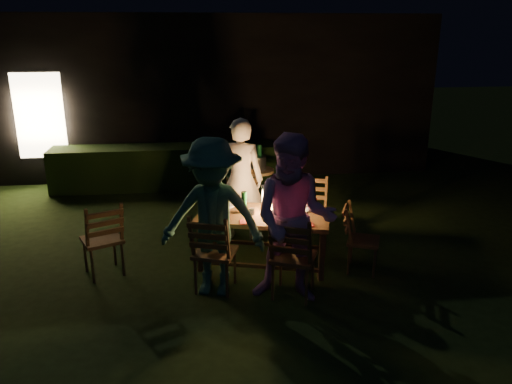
{
  "coord_description": "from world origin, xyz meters",
  "views": [
    {
      "loc": [
        0.06,
        -5.63,
        2.88
      ],
      "look_at": [
        0.84,
        0.44,
        0.9
      ],
      "focal_mm": 35.0,
      "sensor_mm": 36.0,
      "label": 1
    }
  ],
  "objects": [
    {
      "name": "chair_far_right",
      "position": [
        1.65,
        0.77,
        0.29
      ],
      "size": [
        0.55,
        0.57,
        0.97
      ],
      "rotation": [
        0.0,
        0.0,
        2.83
      ],
      "color": "#462917",
      "rests_on": "ground"
    },
    {
      "name": "lantern",
      "position": [
        0.96,
        0.22,
        0.84
      ],
      "size": [
        0.16,
        0.16,
        0.35
      ],
      "color": "white",
      "rests_on": "dining_table"
    },
    {
      "name": "plate_far_left",
      "position": [
        0.44,
        0.56,
        0.69
      ],
      "size": [
        0.25,
        0.25,
        0.01
      ],
      "primitive_type": "cylinder",
      "color": "white",
      "rests_on": "dining_table"
    },
    {
      "name": "ice_bucket",
      "position": [
        1.06,
        2.06,
        0.86
      ],
      "size": [
        0.3,
        0.3,
        0.22
      ],
      "primitive_type": "cylinder",
      "color": "#A5A8AD",
      "rests_on": "side_table"
    },
    {
      "name": "chair_near_right",
      "position": [
        1.11,
        -0.68,
        0.31
      ],
      "size": [
        0.62,
        0.64,
        1.04
      ],
      "rotation": [
        0.0,
        0.0,
        -0.42
      ],
      "color": "#462917",
      "rests_on": "ground"
    },
    {
      "name": "wineglass_b",
      "position": [
        0.18,
        0.28,
        0.77
      ],
      "size": [
        0.06,
        0.06,
        0.18
      ],
      "primitive_type": null,
      "color": "#59070F",
      "rests_on": "dining_table"
    },
    {
      "name": "wineglass_c",
      "position": [
        1.11,
        -0.16,
        0.77
      ],
      "size": [
        0.06,
        0.06,
        0.18
      ],
      "primitive_type": null,
      "color": "#59070F",
      "rests_on": "dining_table"
    },
    {
      "name": "person_opp_right",
      "position": [
        1.1,
        -0.72,
        0.94
      ],
      "size": [
        1.08,
        0.95,
        1.88
      ],
      "primitive_type": "imported",
      "rotation": [
        0.0,
        0.0,
        -0.29
      ],
      "color": "#BD82B8",
      "rests_on": "ground"
    },
    {
      "name": "bottle_bucket_a",
      "position": [
        1.01,
        2.02,
        0.91
      ],
      "size": [
        0.07,
        0.07,
        0.32
      ],
      "primitive_type": "cylinder",
      "color": "#0F471E",
      "rests_on": "side_table"
    },
    {
      "name": "bottle_table",
      "position": [
        0.66,
        0.26,
        0.82
      ],
      "size": [
        0.07,
        0.07,
        0.28
      ],
      "primitive_type": "cylinder",
      "color": "#0F471E",
      "rests_on": "dining_table"
    },
    {
      "name": "plate_near_left",
      "position": [
        0.31,
        0.14,
        0.69
      ],
      "size": [
        0.25,
        0.25,
        0.01
      ],
      "primitive_type": "cylinder",
      "color": "white",
      "rests_on": "dining_table"
    },
    {
      "name": "bottle_bucket_b",
      "position": [
        1.11,
        2.1,
        0.91
      ],
      "size": [
        0.07,
        0.07,
        0.32
      ],
      "primitive_type": "cylinder",
      "color": "#0F471E",
      "rests_on": "side_table"
    },
    {
      "name": "plate_far_right",
      "position": [
        1.4,
        0.27,
        0.69
      ],
      "size": [
        0.25,
        0.25,
        0.01
      ],
      "primitive_type": "cylinder",
      "color": "white",
      "rests_on": "dining_table"
    },
    {
      "name": "dining_table",
      "position": [
        0.9,
        0.19,
        0.62
      ],
      "size": [
        1.81,
        1.25,
        0.68
      ],
      "rotation": [
        0.0,
        0.0,
        -0.29
      ],
      "color": "#462917",
      "rests_on": "ground"
    },
    {
      "name": "napkin_left",
      "position": [
        0.67,
        -0.07,
        0.69
      ],
      "size": [
        0.18,
        0.14,
        0.01
      ],
      "primitive_type": "cube",
      "color": "red",
      "rests_on": "dining_table"
    },
    {
      "name": "chair_far_left",
      "position": [
        0.69,
        1.06,
        0.32
      ],
      "size": [
        0.58,
        0.61,
        1.06
      ],
      "rotation": [
        0.0,
        0.0,
        2.9
      ],
      "color": "#462917",
      "rests_on": "ground"
    },
    {
      "name": "garden_envelope",
      "position": [
        -0.01,
        6.15,
        1.58
      ],
      "size": [
        40.0,
        40.0,
        3.2
      ],
      "color": "black",
      "rests_on": "ground"
    },
    {
      "name": "chair_spare",
      "position": [
        -1.08,
        0.14,
        0.3
      ],
      "size": [
        0.6,
        0.62,
        1.0
      ],
      "rotation": [
        0.0,
        0.0,
        0.42
      ],
      "color": "#462917",
      "rests_on": "ground"
    },
    {
      "name": "wineglass_e",
      "position": [
        0.72,
        -0.07,
        0.77
      ],
      "size": [
        0.06,
        0.06,
        0.18
      ],
      "primitive_type": null,
      "color": "silver",
      "rests_on": "dining_table"
    },
    {
      "name": "wineglass_d",
      "position": [
        1.55,
        0.19,
        0.77
      ],
      "size": [
        0.06,
        0.06,
        0.18
      ],
      "primitive_type": null,
      "color": "#59070F",
      "rests_on": "dining_table"
    },
    {
      "name": "plate_near_right",
      "position": [
        1.27,
        -0.15,
        0.69
      ],
      "size": [
        0.25,
        0.25,
        0.01
      ],
      "primitive_type": "cylinder",
      "color": "white",
      "rests_on": "dining_table"
    },
    {
      "name": "wineglass_a",
      "position": [
        0.69,
        0.54,
        0.77
      ],
      "size": [
        0.06,
        0.06,
        0.18
      ],
      "primitive_type": null,
      "color": "#59070F",
      "rests_on": "dining_table"
    },
    {
      "name": "chair_end",
      "position": [
        2.08,
        -0.16,
        0.27
      ],
      "size": [
        0.55,
        0.53,
        0.89
      ],
      "rotation": [
        0.0,
        0.0,
        -1.98
      ],
      "color": "#462917",
      "rests_on": "ground"
    },
    {
      "name": "side_table",
      "position": [
        1.06,
        2.06,
        0.66
      ],
      "size": [
        0.56,
        0.56,
        0.75
      ],
      "color": "brown",
      "rests_on": "ground"
    },
    {
      "name": "chair_near_left",
      "position": [
        0.25,
        -0.42,
        0.31
      ],
      "size": [
        0.59,
        0.61,
        1.01
      ],
      "rotation": [
        0.0,
        0.0,
        -0.35
      ],
      "color": "#462917",
      "rests_on": "ground"
    },
    {
      "name": "phone",
      "position": [
        0.22,
        0.08,
        0.69
      ],
      "size": [
        0.14,
        0.07,
        0.01
      ],
      "primitive_type": "cube",
      "color": "black",
      "rests_on": "dining_table"
    },
    {
      "name": "napkin_right",
      "position": [
        1.34,
        -0.25,
        0.69
      ],
      "size": [
        0.18,
        0.14,
        0.01
      ],
      "primitive_type": "cube",
      "color": "red",
      "rests_on": "dining_table"
    },
    {
      "name": "person_opp_left",
      "position": [
        0.24,
        -0.47,
        0.91
      ],
      "size": [
        1.32,
        0.98,
        1.81
      ],
      "primitive_type": "imported",
      "rotation": [
        0.0,
        0.0,
        -0.29
      ],
      "color": "#326450",
      "rests_on": "ground"
    },
    {
      "name": "person_house_side",
      "position": [
        0.7,
        1.1,
        0.88
      ],
      "size": [
        0.73,
        0.59,
        1.76
      ],
      "primitive_type": "imported",
      "rotation": [
        0.0,
        0.0,
        2.85
      ],
      "color": "silver",
      "rests_on": "ground"
    }
  ]
}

